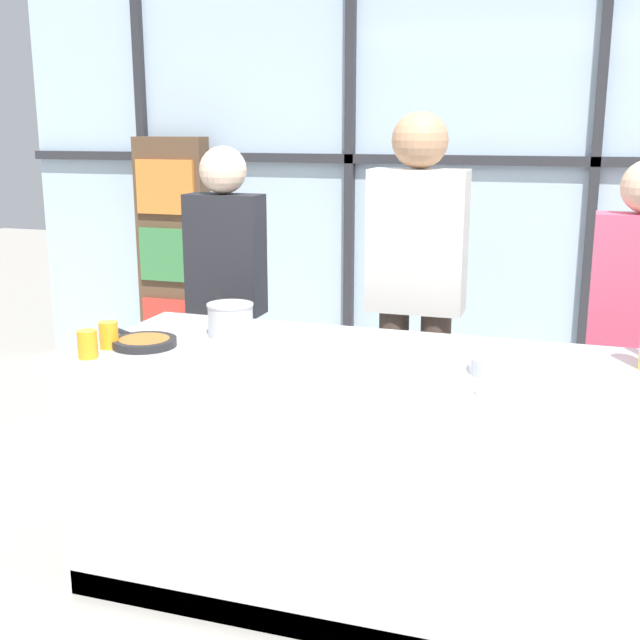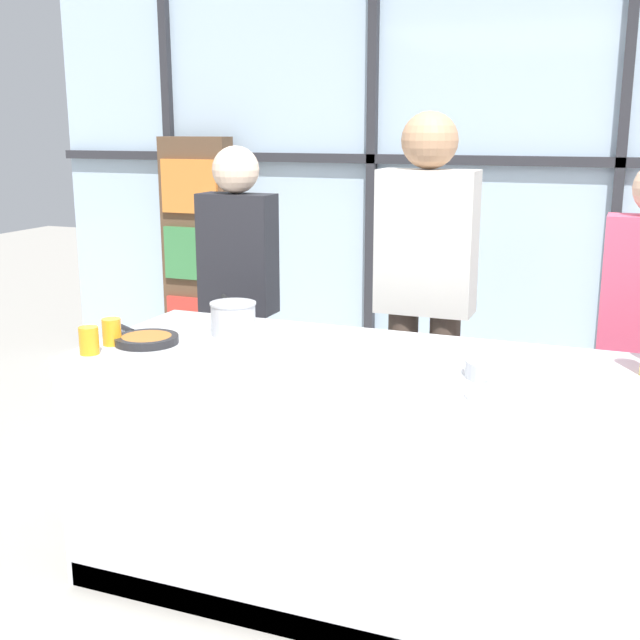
{
  "view_description": "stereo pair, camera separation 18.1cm",
  "coord_description": "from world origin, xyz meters",
  "px_view_note": "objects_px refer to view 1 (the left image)",
  "views": [
    {
      "loc": [
        0.7,
        -2.74,
        1.74
      ],
      "look_at": [
        -0.22,
        0.1,
        1.02
      ],
      "focal_mm": 45.0,
      "sensor_mm": 36.0,
      "label": 1
    },
    {
      "loc": [
        0.87,
        -2.68,
        1.74
      ],
      "look_at": [
        -0.22,
        0.1,
        1.02
      ],
      "focal_mm": 45.0,
      "sensor_mm": 36.0,
      "label": 2
    }
  ],
  "objects_px": {
    "frying_pan": "(143,342)",
    "saucepan": "(230,319)",
    "spectator_far_left": "(226,286)",
    "juice_glass_near": "(87,344)",
    "spectator_center_left": "(416,282)",
    "mixing_bowl": "(505,365)",
    "spectator_center_right": "(636,321)",
    "white_plate": "(511,393)",
    "juice_glass_far": "(109,335)"
  },
  "relations": [
    {
      "from": "frying_pan",
      "to": "saucepan",
      "type": "height_order",
      "value": "saucepan"
    },
    {
      "from": "spectator_far_left",
      "to": "saucepan",
      "type": "distance_m",
      "value": 0.82
    },
    {
      "from": "saucepan",
      "to": "juice_glass_near",
      "type": "height_order",
      "value": "saucepan"
    },
    {
      "from": "spectator_center_left",
      "to": "frying_pan",
      "type": "bearing_deg",
      "value": 48.85
    },
    {
      "from": "saucepan",
      "to": "mixing_bowl",
      "type": "relative_size",
      "value": 1.25
    },
    {
      "from": "juice_glass_near",
      "to": "saucepan",
      "type": "bearing_deg",
      "value": 51.34
    },
    {
      "from": "mixing_bowl",
      "to": "juice_glass_near",
      "type": "bearing_deg",
      "value": -169.48
    },
    {
      "from": "spectator_center_left",
      "to": "spectator_center_right",
      "type": "relative_size",
      "value": 1.12
    },
    {
      "from": "frying_pan",
      "to": "white_plate",
      "type": "xyz_separation_m",
      "value": [
        1.4,
        -0.16,
        -0.01
      ]
    },
    {
      "from": "spectator_center_left",
      "to": "juice_glass_near",
      "type": "height_order",
      "value": "spectator_center_left"
    },
    {
      "from": "spectator_center_right",
      "to": "saucepan",
      "type": "relative_size",
      "value": 5.36
    },
    {
      "from": "spectator_center_right",
      "to": "juice_glass_far",
      "type": "distance_m",
      "value": 2.21
    },
    {
      "from": "spectator_center_right",
      "to": "frying_pan",
      "type": "bearing_deg",
      "value": 28.41
    },
    {
      "from": "white_plate",
      "to": "juice_glass_near",
      "type": "distance_m",
      "value": 1.51
    },
    {
      "from": "white_plate",
      "to": "mixing_bowl",
      "type": "bearing_deg",
      "value": 99.97
    },
    {
      "from": "spectator_far_left",
      "to": "spectator_center_right",
      "type": "relative_size",
      "value": 1.02
    },
    {
      "from": "spectator_center_left",
      "to": "spectator_far_left",
      "type": "bearing_deg",
      "value": 0.0
    },
    {
      "from": "spectator_center_right",
      "to": "white_plate",
      "type": "bearing_deg",
      "value": 69.43
    },
    {
      "from": "saucepan",
      "to": "juice_glass_near",
      "type": "distance_m",
      "value": 0.58
    },
    {
      "from": "frying_pan",
      "to": "mixing_bowl",
      "type": "height_order",
      "value": "mixing_bowl"
    },
    {
      "from": "spectator_far_left",
      "to": "juice_glass_far",
      "type": "xyz_separation_m",
      "value": [
        -0.01,
        -1.06,
        0.01
      ]
    },
    {
      "from": "white_plate",
      "to": "juice_glass_far",
      "type": "relative_size",
      "value": 2.18
    },
    {
      "from": "white_plate",
      "to": "mixing_bowl",
      "type": "relative_size",
      "value": 0.93
    },
    {
      "from": "spectator_center_right",
      "to": "saucepan",
      "type": "height_order",
      "value": "spectator_center_right"
    },
    {
      "from": "spectator_far_left",
      "to": "juice_glass_far",
      "type": "height_order",
      "value": "spectator_far_left"
    },
    {
      "from": "spectator_center_right",
      "to": "juice_glass_near",
      "type": "relative_size",
      "value": 15.68
    },
    {
      "from": "white_plate",
      "to": "frying_pan",
      "type": "bearing_deg",
      "value": 173.65
    },
    {
      "from": "spectator_far_left",
      "to": "spectator_center_right",
      "type": "distance_m",
      "value": 1.93
    },
    {
      "from": "spectator_center_left",
      "to": "juice_glass_far",
      "type": "relative_size",
      "value": 17.59
    },
    {
      "from": "spectator_far_left",
      "to": "spectator_center_left",
      "type": "distance_m",
      "value": 0.97
    },
    {
      "from": "spectator_center_left",
      "to": "juice_glass_near",
      "type": "bearing_deg",
      "value": 50.93
    },
    {
      "from": "spectator_center_left",
      "to": "spectator_center_right",
      "type": "distance_m",
      "value": 0.97
    },
    {
      "from": "juice_glass_near",
      "to": "spectator_center_right",
      "type": "bearing_deg",
      "value": 31.72
    },
    {
      "from": "frying_pan",
      "to": "white_plate",
      "type": "distance_m",
      "value": 1.41
    },
    {
      "from": "spectator_center_right",
      "to": "mixing_bowl",
      "type": "height_order",
      "value": "spectator_center_right"
    },
    {
      "from": "spectator_far_left",
      "to": "juice_glass_near",
      "type": "bearing_deg",
      "value": 89.66
    },
    {
      "from": "spectator_center_right",
      "to": "juice_glass_near",
      "type": "xyz_separation_m",
      "value": [
        -1.94,
        -1.2,
        0.05
      ]
    },
    {
      "from": "juice_glass_near",
      "to": "juice_glass_far",
      "type": "xyz_separation_m",
      "value": [
        0.0,
        0.14,
        0.0
      ]
    },
    {
      "from": "frying_pan",
      "to": "mixing_bowl",
      "type": "bearing_deg",
      "value": 2.73
    },
    {
      "from": "saucepan",
      "to": "juice_glass_far",
      "type": "xyz_separation_m",
      "value": [
        -0.36,
        -0.31,
        -0.02
      ]
    },
    {
      "from": "spectator_center_right",
      "to": "mixing_bowl",
      "type": "relative_size",
      "value": 6.71
    },
    {
      "from": "frying_pan",
      "to": "saucepan",
      "type": "relative_size",
      "value": 1.34
    },
    {
      "from": "spectator_center_left",
      "to": "white_plate",
      "type": "height_order",
      "value": "spectator_center_left"
    },
    {
      "from": "spectator_center_left",
      "to": "spectator_center_right",
      "type": "bearing_deg",
      "value": -180.0
    },
    {
      "from": "saucepan",
      "to": "juice_glass_far",
      "type": "distance_m",
      "value": 0.48
    },
    {
      "from": "white_plate",
      "to": "saucepan",
      "type": "bearing_deg",
      "value": 160.6
    },
    {
      "from": "spectator_center_left",
      "to": "juice_glass_far",
      "type": "height_order",
      "value": "spectator_center_left"
    },
    {
      "from": "white_plate",
      "to": "mixing_bowl",
      "type": "height_order",
      "value": "mixing_bowl"
    },
    {
      "from": "spectator_center_left",
      "to": "juice_glass_near",
      "type": "distance_m",
      "value": 1.54
    },
    {
      "from": "spectator_far_left",
      "to": "juice_glass_near",
      "type": "xyz_separation_m",
      "value": [
        -0.01,
        -1.2,
        0.01
      ]
    }
  ]
}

